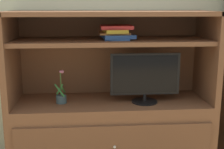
% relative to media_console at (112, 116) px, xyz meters
% --- Properties ---
extents(painted_rear_wall, '(6.00, 0.10, 2.80)m').
position_rel_media_console_xyz_m(painted_rear_wall, '(0.00, 0.34, 0.95)').
color(painted_rear_wall, '#ADB29E').
rests_on(painted_rear_wall, ground_plane).
extents(media_console, '(1.76, 0.62, 1.38)m').
position_rel_media_console_xyz_m(media_console, '(0.00, 0.00, 0.00)').
color(media_console, brown).
rests_on(media_console, ground_plane).
extents(tv_monitor, '(0.60, 0.23, 0.44)m').
position_rel_media_console_xyz_m(tv_monitor, '(0.29, -0.08, 0.38)').
color(tv_monitor, black).
rests_on(tv_monitor, media_console).
extents(potted_plant, '(0.10, 0.11, 0.29)m').
position_rel_media_console_xyz_m(potted_plant, '(-0.44, -0.04, 0.20)').
color(potted_plant, '#384C56').
rests_on(potted_plant, media_console).
extents(magazine_stack, '(0.30, 0.35, 0.12)m').
position_rel_media_console_xyz_m(magazine_stack, '(0.04, -0.01, 0.75)').
color(magazine_stack, '#2D519E').
rests_on(magazine_stack, media_console).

